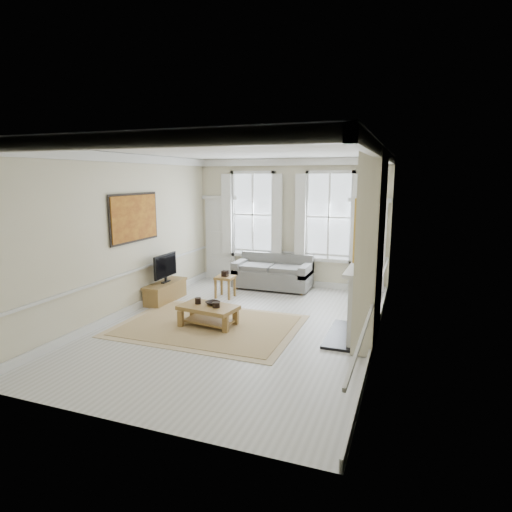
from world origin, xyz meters
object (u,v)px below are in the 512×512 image
at_px(coffee_table, 208,310).
at_px(side_table, 225,281).
at_px(sofa, 273,274).
at_px(tv_stand, 166,292).

bearing_deg(coffee_table, side_table, 112.77).
bearing_deg(side_table, coffee_table, -74.97).
relative_size(sofa, tv_stand, 1.57).
distance_m(sofa, tv_stand, 2.89).
bearing_deg(tv_stand, sofa, 45.20).
distance_m(sofa, side_table, 1.52).
relative_size(side_table, coffee_table, 0.44).
xyz_separation_m(coffee_table, tv_stand, (-1.75, 1.23, -0.11)).
bearing_deg(side_table, tv_stand, -147.52).
height_order(sofa, side_table, sofa).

